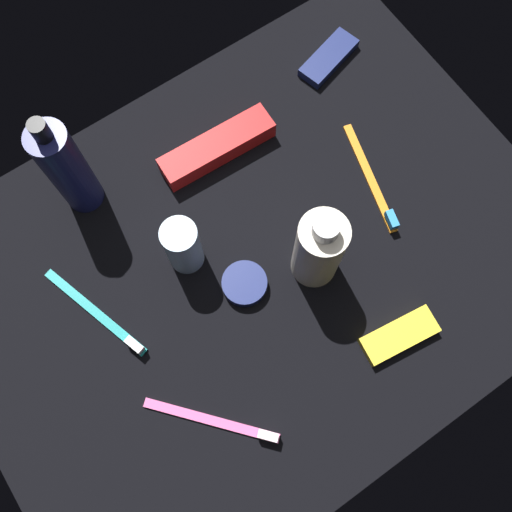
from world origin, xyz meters
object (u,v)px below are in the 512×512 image
Objects in this scene: bodywash_bottle at (319,249)px; snack_bar_yellow at (399,336)px; toothbrush_pink at (220,422)px; toothbrush_orange at (373,183)px; toothbrush_teal at (101,316)px; snack_bar_navy at (329,58)px; cream_tin_left at (245,284)px; deodorant_stick at (183,246)px; lotion_bottle at (67,169)px; toothpaste_box_red at (217,147)px.

snack_bar_yellow is at bearing 103.78° from bodywash_bottle.
toothbrush_pink and toothbrush_orange have the same top height.
toothbrush_teal is 40.18cm from snack_bar_yellow.
snack_bar_navy is 38.62cm from cream_tin_left.
toothbrush_teal is at bearing -30.50° from snack_bar_yellow.
toothbrush_teal is (5.72, -20.58, 0.00)cm from toothbrush_pink.
snack_bar_navy is (-18.12, -40.32, 0.00)cm from snack_bar_yellow.
cream_tin_left is (-4.40, 7.89, -4.20)cm from deodorant_stick.
bodywash_bottle is at bearing 127.73° from lotion_bottle.
deodorant_stick is 31.16cm from snack_bar_yellow.
bodywash_bottle is 25.52cm from toothbrush_pink.
cream_tin_left is at bearing 119.16° from deodorant_stick.
toothbrush_teal is 29.26cm from toothpaste_box_red.
deodorant_stick is 0.58× the size of toothbrush_teal.
snack_bar_yellow is (-24.60, 41.68, -8.17)cm from lotion_bottle.
lotion_bottle reaches higher than toothpaste_box_red.
toothbrush_orange reaches higher than cream_tin_left.
toothbrush_pink is at bearing 87.98° from lotion_bottle.
lotion_bottle reaches higher than toothbrush_pink.
toothbrush_teal is 1.00× the size of toothpaste_box_red.
lotion_bottle is 1.14× the size of toothpaste_box_red.
toothpaste_box_red is (-12.52, -11.29, -3.47)cm from deodorant_stick.
snack_bar_navy is at bearing -162.65° from toothbrush_teal.
bodywash_bottle is 30.66cm from toothbrush_teal.
toothbrush_pink is 18.53cm from cream_tin_left.
toothbrush_orange is at bearing -111.42° from snack_bar_yellow.
lotion_bottle is at bearing -51.89° from snack_bar_yellow.
deodorant_stick reaches higher than toothbrush_orange.
toothpaste_box_red is at bearing -112.93° from cream_tin_left.
bodywash_bottle is 16.30cm from snack_bar_yellow.
toothbrush_teal is at bearing 67.40° from lotion_bottle.
bodywash_bottle reaches higher than toothbrush_teal.
snack_bar_yellow is at bearing 100.15° from toothpaste_box_red.
toothbrush_teal reaches higher than snack_bar_navy.
toothbrush_pink is 56.96cm from snack_bar_navy.
toothpaste_box_red is (15.80, -17.13, 0.99)cm from toothbrush_orange.
snack_bar_navy is (-21.67, -25.84, -6.59)cm from bodywash_bottle.
toothbrush_orange is at bearing 135.16° from toothpaste_box_red.
cream_tin_left is at bearing -17.83° from bodywash_bottle.
toothbrush_teal is at bearing -21.29° from cream_tin_left.
toothpaste_box_red is at bearing -137.95° from deodorant_stick.
bodywash_bottle is at bearing 19.55° from toothbrush_orange.
toothbrush_pink is (22.37, 10.28, -6.73)cm from bodywash_bottle.
bodywash_bottle is 23.02cm from toothpaste_box_red.
toothpaste_box_red is 1.69× the size of snack_bar_navy.
deodorant_stick reaches higher than toothbrush_teal.
snack_bar_navy is (-7.27, -20.72, 0.14)cm from toothbrush_orange.
toothbrush_orange is (-36.77, -15.39, 0.00)cm from toothbrush_pink.
toothbrush_pink is 0.82× the size of toothpaste_box_red.
toothbrush_pink reaches higher than snack_bar_navy.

